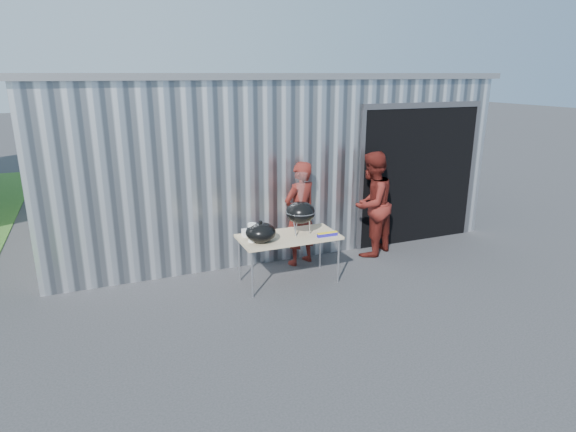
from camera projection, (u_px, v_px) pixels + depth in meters
name	position (u px, v px, depth m)	size (l,w,h in m)	color
ground	(290.00, 308.00, 6.59)	(80.00, 80.00, 0.00)	#2D2D2F
building	(248.00, 147.00, 10.56)	(8.20, 6.20, 3.10)	silver
folding_table	(289.00, 238.00, 7.25)	(1.50, 0.75, 0.75)	tan
kettle_grill	(301.00, 207.00, 7.20)	(0.45, 0.45, 0.94)	black
grill_lid	(261.00, 232.00, 6.93)	(0.44, 0.44, 0.32)	black
paper_towels	(252.00, 233.00, 6.94)	(0.12, 0.12, 0.28)	white
white_tub	(249.00, 233.00, 7.22)	(0.20, 0.15, 0.10)	white
foil_box	(327.00, 234.00, 7.20)	(0.32, 0.05, 0.06)	#1E1695
person_cook	(300.00, 214.00, 7.93)	(0.64, 0.42, 1.74)	#551712
person_bystander	(371.00, 204.00, 8.34)	(0.89, 0.69, 1.83)	#551712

